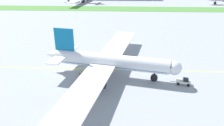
{
  "coord_description": "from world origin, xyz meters",
  "views": [
    {
      "loc": [
        5.85,
        -69.9,
        34.69
      ],
      "look_at": [
        2.32,
        0.58,
        3.38
      ],
      "focal_mm": 35.36,
      "sensor_mm": 36.0,
      "label": 1
    }
  ],
  "objects_px": {
    "ground_crew_wingwalker_port": "(105,67)",
    "ground_crew_wingwalker_starboard": "(86,69)",
    "pushback_tug": "(184,82)",
    "service_truck_baggage_loader": "(64,39)",
    "airliner_foreground": "(108,61)",
    "ground_crew_marshaller_front": "(80,72)"
  },
  "relations": [
    {
      "from": "airliner_foreground",
      "to": "service_truck_baggage_loader",
      "type": "height_order",
      "value": "airliner_foreground"
    },
    {
      "from": "ground_crew_marshaller_front",
      "to": "service_truck_baggage_loader",
      "type": "xyz_separation_m",
      "value": [
        -14.44,
        34.99,
        0.57
      ]
    },
    {
      "from": "airliner_foreground",
      "to": "service_truck_baggage_loader",
      "type": "xyz_separation_m",
      "value": [
        -24.4,
        35.08,
        -3.77
      ]
    },
    {
      "from": "pushback_tug",
      "to": "ground_crew_wingwalker_port",
      "type": "height_order",
      "value": "pushback_tug"
    },
    {
      "from": "airliner_foreground",
      "to": "ground_crew_wingwalker_starboard",
      "type": "bearing_deg",
      "value": 161.17
    },
    {
      "from": "airliner_foreground",
      "to": "service_truck_baggage_loader",
      "type": "relative_size",
      "value": 16.14
    },
    {
      "from": "pushback_tug",
      "to": "service_truck_baggage_loader",
      "type": "distance_m",
      "value": 62.99
    },
    {
      "from": "ground_crew_wingwalker_starboard",
      "to": "service_truck_baggage_loader",
      "type": "height_order",
      "value": "service_truck_baggage_loader"
    },
    {
      "from": "ground_crew_marshaller_front",
      "to": "ground_crew_wingwalker_starboard",
      "type": "relative_size",
      "value": 0.97
    },
    {
      "from": "pushback_tug",
      "to": "ground_crew_wingwalker_port",
      "type": "bearing_deg",
      "value": 159.49
    },
    {
      "from": "airliner_foreground",
      "to": "ground_crew_wingwalker_starboard",
      "type": "xyz_separation_m",
      "value": [
        -8.16,
        2.78,
        -4.31
      ]
    },
    {
      "from": "airliner_foreground",
      "to": "ground_crew_marshaller_front",
      "type": "height_order",
      "value": "airliner_foreground"
    },
    {
      "from": "ground_crew_wingwalker_port",
      "to": "ground_crew_wingwalker_starboard",
      "type": "relative_size",
      "value": 0.97
    },
    {
      "from": "ground_crew_wingwalker_port",
      "to": "airliner_foreground",
      "type": "bearing_deg",
      "value": -71.05
    },
    {
      "from": "pushback_tug",
      "to": "ground_crew_wingwalker_starboard",
      "type": "bearing_deg",
      "value": 166.48
    },
    {
      "from": "pushback_tug",
      "to": "airliner_foreground",
      "type": "bearing_deg",
      "value": 168.33
    },
    {
      "from": "service_truck_baggage_loader",
      "to": "pushback_tug",
      "type": "bearing_deg",
      "value": -39.52
    },
    {
      "from": "pushback_tug",
      "to": "service_truck_baggage_loader",
      "type": "xyz_separation_m",
      "value": [
        -48.59,
        40.08,
        0.51
      ]
    },
    {
      "from": "pushback_tug",
      "to": "ground_crew_marshaller_front",
      "type": "height_order",
      "value": "pushback_tug"
    },
    {
      "from": "airliner_foreground",
      "to": "service_truck_baggage_loader",
      "type": "bearing_deg",
      "value": 124.82
    },
    {
      "from": "service_truck_baggage_loader",
      "to": "airliner_foreground",
      "type": "bearing_deg",
      "value": -55.18
    },
    {
      "from": "ground_crew_wingwalker_port",
      "to": "service_truck_baggage_loader",
      "type": "relative_size",
      "value": 0.34
    }
  ]
}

